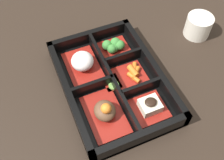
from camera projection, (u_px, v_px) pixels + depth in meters
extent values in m
plane|color=black|center=(112.00, 86.00, 0.63)|extent=(3.00, 3.00, 0.00)
cube|color=black|center=(112.00, 85.00, 0.62)|extent=(0.32, 0.22, 0.01)
cube|color=black|center=(152.00, 67.00, 0.63)|extent=(0.32, 0.01, 0.04)
cube|color=black|center=(69.00, 96.00, 0.59)|extent=(0.32, 0.01, 0.04)
cube|color=black|center=(141.00, 137.00, 0.53)|extent=(0.01, 0.22, 0.04)
cube|color=black|center=(90.00, 38.00, 0.69)|extent=(0.01, 0.22, 0.04)
cube|color=black|center=(113.00, 81.00, 0.61)|extent=(0.29, 0.01, 0.04)
cube|color=black|center=(140.00, 90.00, 0.59)|extent=(0.01, 0.10, 0.04)
cube|color=black|center=(123.00, 59.00, 0.65)|extent=(0.01, 0.10, 0.04)
cube|color=black|center=(93.00, 88.00, 0.60)|extent=(0.01, 0.10, 0.04)
cube|color=maroon|center=(105.00, 115.00, 0.57)|extent=(0.12, 0.08, 0.01)
ellipsoid|color=brown|center=(105.00, 111.00, 0.55)|extent=(0.05, 0.05, 0.03)
sphere|color=orange|center=(106.00, 109.00, 0.53)|extent=(0.02, 0.02, 0.02)
cube|color=maroon|center=(83.00, 67.00, 0.64)|extent=(0.12, 0.08, 0.01)
ellipsoid|color=silver|center=(82.00, 61.00, 0.62)|extent=(0.05, 0.05, 0.04)
cube|color=maroon|center=(149.00, 109.00, 0.58)|extent=(0.08, 0.07, 0.01)
cube|color=beige|center=(150.00, 106.00, 0.57)|extent=(0.04, 0.04, 0.02)
ellipsoid|color=black|center=(151.00, 102.00, 0.55)|extent=(0.02, 0.03, 0.01)
cube|color=maroon|center=(131.00, 76.00, 0.63)|extent=(0.08, 0.07, 0.01)
cylinder|color=#D1661E|center=(134.00, 77.00, 0.62)|extent=(0.04, 0.02, 0.01)
cylinder|color=#D1661E|center=(133.00, 71.00, 0.62)|extent=(0.03, 0.02, 0.02)
cylinder|color=#D1661E|center=(135.00, 73.00, 0.62)|extent=(0.03, 0.03, 0.01)
cylinder|color=#D1661E|center=(134.00, 69.00, 0.63)|extent=(0.04, 0.03, 0.01)
cube|color=maroon|center=(115.00, 49.00, 0.68)|extent=(0.07, 0.07, 0.01)
sphere|color=#387A33|center=(120.00, 45.00, 0.67)|extent=(0.03, 0.03, 0.03)
sphere|color=#387A33|center=(112.00, 49.00, 0.66)|extent=(0.02, 0.02, 0.02)
sphere|color=#387A33|center=(107.00, 45.00, 0.67)|extent=(0.03, 0.03, 0.03)
sphere|color=#387A33|center=(116.00, 43.00, 0.67)|extent=(0.03, 0.03, 0.03)
sphere|color=#387A33|center=(115.00, 48.00, 0.66)|extent=(0.02, 0.02, 0.02)
cube|color=maroon|center=(114.00, 84.00, 0.61)|extent=(0.04, 0.04, 0.01)
cylinder|color=#75A84C|center=(115.00, 85.00, 0.61)|extent=(0.02, 0.02, 0.01)
cylinder|color=#75A84C|center=(111.00, 82.00, 0.61)|extent=(0.02, 0.02, 0.01)
cylinder|color=beige|center=(198.00, 26.00, 0.70)|extent=(0.07, 0.07, 0.06)
cylinder|color=#597A38|center=(201.00, 19.00, 0.68)|extent=(0.06, 0.06, 0.01)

